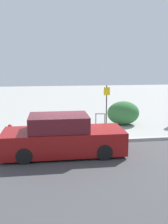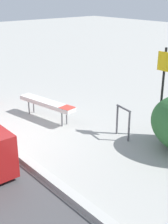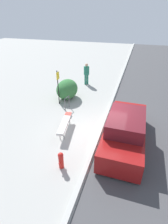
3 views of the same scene
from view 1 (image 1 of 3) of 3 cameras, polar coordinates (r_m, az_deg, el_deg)
The scene contains 9 objects.
ground_plane at distance 11.29m, azimuth -3.06°, elevation -7.26°, with size 60.00×60.00×0.00m, color #9E9E99.
road_strip at distance 6.63m, azimuth 1.45°, elevation -21.15°, with size 60.00×10.00×0.01m.
curb at distance 11.27m, azimuth -3.06°, elevation -6.95°, with size 60.00×0.20×0.13m.
bench at distance 12.84m, azimuth -5.49°, elevation -2.77°, with size 2.05×0.67×0.57m.
bike_rack at distance 13.90m, azimuth 3.75°, elevation -1.63°, with size 0.55×0.14×0.83m.
sign_post at distance 14.62m, azimuth 5.17°, elevation 2.48°, with size 0.36×0.08×2.30m.
fire_hydrant at distance 12.18m, azimuth -16.50°, elevation -4.34°, with size 0.36×0.22×0.77m.
shrub_hedge at distance 14.80m, azimuth 8.97°, elevation -0.23°, with size 1.90×1.43×1.38m.
parked_car_near at distance 9.84m, azimuth -4.89°, elevation -5.73°, with size 4.72×1.81×1.60m.
Camera 1 is at (-0.98, -10.68, 3.52)m, focal length 40.00 mm.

